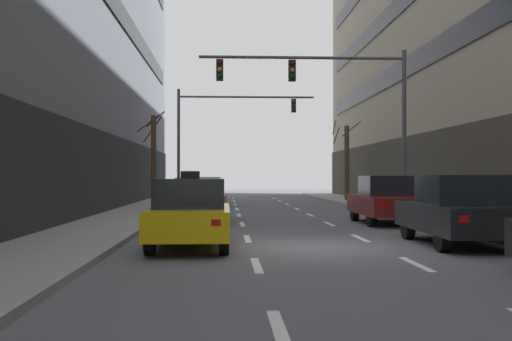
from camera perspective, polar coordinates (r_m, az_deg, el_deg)
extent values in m
plane|color=#515156|center=(15.09, 5.37, -6.97)|extent=(120.00, 120.00, 0.00)
cube|color=gray|center=(15.43, -17.58, -6.55)|extent=(2.84, 80.00, 0.14)
cube|color=silver|center=(7.08, 2.17, -14.42)|extent=(0.16, 2.00, 0.01)
cube|color=silver|center=(11.98, 0.06, -8.66)|extent=(0.16, 2.00, 0.01)
cube|color=silver|center=(16.94, -0.80, -6.25)|extent=(0.16, 2.00, 0.01)
cube|color=silver|center=(21.92, -1.27, -4.93)|extent=(0.16, 2.00, 0.01)
cube|color=silver|center=(26.90, -1.56, -4.10)|extent=(0.16, 2.00, 0.01)
cube|color=silver|center=(31.89, -1.76, -3.54)|extent=(0.16, 2.00, 0.01)
cube|color=silver|center=(36.89, -1.91, -3.12)|extent=(0.16, 2.00, 0.01)
cube|color=silver|center=(41.88, -2.02, -2.80)|extent=(0.16, 2.00, 0.01)
cube|color=silver|center=(46.88, -2.11, -2.55)|extent=(0.16, 2.00, 0.01)
cube|color=silver|center=(12.52, 14.44, -8.29)|extent=(0.16, 2.00, 0.01)
cube|color=silver|center=(17.32, 9.50, -6.11)|extent=(0.16, 2.00, 0.01)
cube|color=silver|center=(22.22, 6.73, -4.87)|extent=(0.16, 2.00, 0.01)
cube|color=silver|center=(27.15, 4.97, -4.07)|extent=(0.16, 2.00, 0.01)
cube|color=silver|center=(32.10, 3.76, -3.51)|extent=(0.16, 2.00, 0.01)
cube|color=silver|center=(37.07, 2.87, -3.11)|extent=(0.16, 2.00, 0.01)
cube|color=silver|center=(42.04, 2.19, -2.79)|extent=(0.16, 2.00, 0.01)
cube|color=silver|center=(47.02, 1.65, -2.55)|extent=(0.16, 2.00, 0.01)
cylinder|color=black|center=(24.48, -6.78, -3.71)|extent=(0.24, 0.66, 0.65)
cylinder|color=black|center=(24.36, -3.07, -3.72)|extent=(0.24, 0.66, 0.65)
cylinder|color=black|center=(21.83, -7.56, -4.10)|extent=(0.24, 0.66, 0.65)
cylinder|color=black|center=(21.70, -3.39, -4.12)|extent=(0.24, 0.66, 0.65)
cube|color=maroon|center=(23.06, -5.19, -3.12)|extent=(2.00, 4.42, 0.63)
cube|color=black|center=(22.84, -5.23, -1.51)|extent=(1.66, 1.94, 0.67)
cube|color=white|center=(25.24, -6.24, -2.64)|extent=(0.20, 0.09, 0.14)
cube|color=red|center=(21.00, -7.40, -3.08)|extent=(0.20, 0.09, 0.14)
cube|color=white|center=(25.15, -3.34, -2.65)|extent=(0.20, 0.09, 0.14)
cube|color=red|center=(20.88, -3.93, -3.09)|extent=(0.20, 0.09, 0.14)
cylinder|color=black|center=(37.67, -5.63, -2.57)|extent=(0.22, 0.65, 0.65)
cylinder|color=black|center=(37.63, -3.24, -2.58)|extent=(0.22, 0.65, 0.65)
cylinder|color=black|center=(35.02, -5.84, -2.73)|extent=(0.22, 0.65, 0.65)
cylinder|color=black|center=(34.98, -3.26, -2.74)|extent=(0.22, 0.65, 0.65)
cube|color=black|center=(36.31, -4.49, -2.16)|extent=(1.82, 4.33, 0.63)
cube|color=black|center=(36.10, -4.50, -1.14)|extent=(1.58, 1.87, 0.67)
cube|color=white|center=(38.45, -5.35, -1.90)|extent=(0.20, 0.08, 0.14)
cube|color=red|center=(34.21, -5.64, -2.08)|extent=(0.20, 0.08, 0.14)
cube|color=white|center=(38.42, -3.46, -1.90)|extent=(0.20, 0.08, 0.14)
cube|color=red|center=(34.17, -3.52, -2.08)|extent=(0.20, 0.08, 0.14)
cylinder|color=black|center=(16.24, -8.53, -5.35)|extent=(0.22, 0.66, 0.65)
cylinder|color=black|center=(16.16, -2.90, -5.38)|extent=(0.22, 0.66, 0.65)
cylinder|color=black|center=(13.59, -9.70, -6.30)|extent=(0.22, 0.66, 0.65)
cylinder|color=black|center=(13.49, -2.95, -6.35)|extent=(0.22, 0.66, 0.65)
cube|color=yellow|center=(14.82, -6.00, -4.59)|extent=(1.84, 4.37, 0.63)
cube|color=black|center=(14.59, -6.04, -2.08)|extent=(1.59, 1.89, 0.67)
cube|color=white|center=(16.99, -7.73, -3.69)|extent=(0.20, 0.08, 0.14)
cube|color=red|center=(12.74, -9.45, -4.76)|extent=(0.20, 0.08, 0.14)
cube|color=white|center=(16.93, -3.41, -3.70)|extent=(0.20, 0.08, 0.14)
cube|color=red|center=(12.66, -3.68, -4.79)|extent=(0.20, 0.08, 0.14)
cube|color=black|center=(14.59, -6.04, -0.41)|extent=(0.44, 0.20, 0.18)
cylinder|color=black|center=(17.25, 13.74, -4.99)|extent=(0.24, 0.70, 0.69)
cylinder|color=black|center=(17.77, 18.97, -4.85)|extent=(0.24, 0.70, 0.69)
cylinder|color=black|center=(14.56, 16.71, -5.83)|extent=(0.24, 0.70, 0.69)
cube|color=black|center=(16.13, 17.95, -4.10)|extent=(2.02, 4.65, 0.67)
cube|color=black|center=(15.91, 18.20, -1.66)|extent=(1.72, 2.02, 0.71)
cube|color=white|center=(18.09, 13.52, -3.35)|extent=(0.21, 0.09, 0.15)
cube|color=red|center=(13.77, 18.47, -4.24)|extent=(0.21, 0.09, 0.15)
cube|color=white|center=(18.48, 17.56, -3.27)|extent=(0.21, 0.09, 0.15)
cylinder|color=black|center=(23.86, 9.02, -3.75)|extent=(0.23, 0.68, 0.68)
cylinder|color=black|center=(24.25, 12.86, -3.69)|extent=(0.23, 0.68, 0.68)
cylinder|color=black|center=(21.14, 10.54, -4.17)|extent=(0.23, 0.68, 0.68)
cylinder|color=black|center=(21.58, 14.83, -4.09)|extent=(0.23, 0.68, 0.68)
cube|color=maroon|center=(22.67, 11.77, -3.08)|extent=(1.93, 4.56, 0.66)
cube|color=black|center=(22.45, 11.90, -1.37)|extent=(1.66, 1.97, 0.70)
cube|color=white|center=(24.70, 8.99, -2.60)|extent=(0.21, 0.08, 0.14)
cube|color=red|center=(20.34, 11.51, -3.06)|extent=(0.21, 0.08, 0.14)
cube|color=white|center=(25.00, 11.99, -2.57)|extent=(0.21, 0.08, 0.14)
cube|color=red|center=(20.70, 15.09, -3.01)|extent=(0.21, 0.08, 0.14)
cylinder|color=#4C4C51|center=(25.63, 13.42, 3.41)|extent=(0.18, 0.18, 6.60)
cylinder|color=#4C4C51|center=(25.18, 4.27, 10.26)|extent=(8.20, 0.12, 0.12)
cube|color=black|center=(25.04, 3.32, 9.11)|extent=(0.28, 0.24, 0.84)
sphere|color=#4B0704|center=(24.95, 3.36, 9.76)|extent=(0.17, 0.17, 0.17)
sphere|color=orange|center=(24.91, 3.36, 9.17)|extent=(0.17, 0.17, 0.17)
sphere|color=#073E10|center=(24.87, 3.36, 8.58)|extent=(0.17, 0.17, 0.17)
cube|color=black|center=(24.90, -3.34, 9.17)|extent=(0.28, 0.24, 0.84)
sphere|color=#4B0704|center=(24.81, -3.34, 9.82)|extent=(0.17, 0.17, 0.17)
sphere|color=orange|center=(24.77, -3.34, 9.22)|extent=(0.17, 0.17, 0.17)
sphere|color=#073E10|center=(24.72, -3.34, 8.63)|extent=(0.17, 0.17, 0.17)
cylinder|color=#4C4C51|center=(38.81, -7.10, 2.34)|extent=(0.18, 0.18, 6.94)
cylinder|color=#4C4C51|center=(38.99, -0.87, 6.74)|extent=(8.42, 0.12, 0.12)
cube|color=black|center=(39.14, 3.47, 5.95)|extent=(0.28, 0.24, 0.84)
sphere|color=red|center=(39.03, 3.49, 6.35)|extent=(0.17, 0.17, 0.17)
sphere|color=#523505|center=(39.00, 3.49, 5.97)|extent=(0.17, 0.17, 0.17)
sphere|color=#073E10|center=(38.97, 3.49, 5.59)|extent=(0.17, 0.17, 0.17)
cylinder|color=#4C3823|center=(40.83, 8.31, 0.71)|extent=(0.32, 0.32, 4.81)
cylinder|color=#42301E|center=(41.52, 8.74, 3.79)|extent=(1.11, 0.92, 0.96)
cylinder|color=#42301E|center=(41.01, 7.18, 3.95)|extent=(0.51, 1.61, 1.02)
cylinder|color=#42301E|center=(41.07, 7.39, 3.21)|extent=(0.66, 1.31, 1.18)
cylinder|color=#4C3823|center=(31.84, -9.36, 0.86)|extent=(0.27, 0.27, 4.61)
cylinder|color=#42301E|center=(32.41, -9.17, 4.67)|extent=(0.98, 0.18, 0.83)
cylinder|color=#42301E|center=(32.38, -9.45, 3.75)|extent=(0.98, 0.28, 1.40)
cylinder|color=#42301E|center=(32.50, -9.81, 4.29)|extent=(1.12, 0.72, 0.98)
cylinder|color=black|center=(21.50, 19.49, -3.56)|extent=(0.13, 0.13, 0.80)
cylinder|color=black|center=(21.47, 19.04, -3.57)|extent=(0.13, 0.13, 0.80)
cube|color=gray|center=(21.46, 19.26, -1.74)|extent=(0.37, 0.27, 0.57)
sphere|color=#9E704C|center=(21.45, 19.26, -0.70)|extent=(0.21, 0.21, 0.21)
cylinder|color=gray|center=(21.50, 19.84, -1.66)|extent=(0.09, 0.09, 0.51)
cylinder|color=gray|center=(21.42, 18.68, -1.67)|extent=(0.09, 0.09, 0.51)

